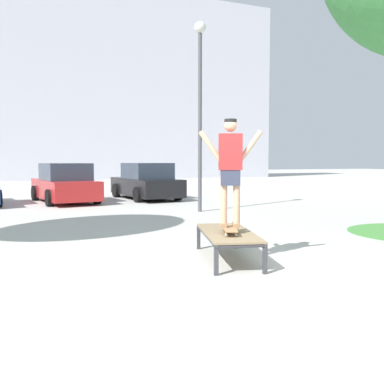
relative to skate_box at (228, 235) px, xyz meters
The scene contains 8 objects.
ground_plane 0.92m from the skate_box, 95.38° to the right, with size 120.00×120.00×0.00m, color #B7B5AD.
building_facade 32.85m from the skate_box, 85.85° to the left, with size 34.94×4.00×15.86m, color silver.
skate_box is the anchor object (origin of this frame).
skateboard 0.20m from the skate_box, 105.79° to the right, with size 0.51×0.81×0.09m.
skater 1.13m from the skate_box, 105.70° to the right, with size 0.95×0.48×1.69m.
car_red 11.16m from the skate_box, 96.64° to the left, with size 2.33×4.39×1.50m.
car_black 11.50m from the skate_box, 79.93° to the left, with size 2.21×4.34×1.50m.
light_post 7.52m from the skate_box, 70.24° to the left, with size 0.36×0.36×5.83m.
Camera 1 is at (-3.13, -5.39, 1.60)m, focal length 40.94 mm.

